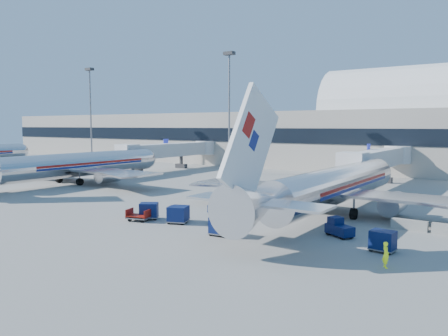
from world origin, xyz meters
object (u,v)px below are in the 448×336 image
Objects in this scene: barrier_near at (409,225)px; tug_right at (339,228)px; tug_left at (218,207)px; tug_lead at (221,216)px; jetbridge_near at (380,159)px; cart_train_c at (149,211)px; mast_west at (229,95)px; jetbridge_mid at (174,150)px; cart_train_a at (178,214)px; ramp_worker at (386,255)px; airliner_mid at (74,165)px; airliner_main at (332,186)px; cart_train_b at (180,213)px; cart_solo_near at (221,226)px; cart_open_red at (139,217)px; mast_far_west at (90,101)px; cart_solo_far at (383,240)px.

barrier_near is 7.06m from tug_right.
tug_lead is at bearing -136.99° from tug_left.
cart_train_c is at bearing -106.39° from jetbridge_near.
barrier_near is 1.10× the size of tug_lead.
mast_west is 40.17m from tug_left.
jetbridge_mid reaches higher than cart_train_a.
jetbridge_mid is at bearing 50.79° from tug_left.
airliner_mid is at bearing 38.65° from ramp_worker.
jetbridge_mid is 10.39× the size of tug_right.
tug_right reaches higher than barrier_near.
airliner_main reaches higher than jetbridge_near.
jetbridge_near reaches higher than barrier_near.
airliner_mid is 1.35× the size of jetbridge_near.
tug_lead is 4.05m from cart_train_a.
mast_west reaches higher than cart_train_b.
cart_solo_near is at bearing -56.65° from mast_west.
tug_right reaches higher than tug_left.
ramp_worker is at bearing -45.43° from mast_west.
tug_left is 1.12× the size of cart_train_a.
ramp_worker is at bearing -84.95° from barrier_near.
tug_lead reaches higher than barrier_near.
mast_west is 48.72m from cart_solo_near.
cart_train_c reaches higher than tug_left.
cart_open_red is (-21.94, -10.92, -0.05)m from barrier_near.
cart_open_red is 22.99m from ramp_worker.
ramp_worker is (19.71, -2.85, 0.06)m from cart_train_b.
barrier_near is (78.00, -28.00, -14.34)m from mast_far_west.
tug_lead is 1.47× the size of cart_solo_far.
cart_train_b is at bearing -154.85° from barrier_near.
cart_train_b is at bearing -48.10° from jetbridge_mid.
jetbridge_mid is 27.82m from mast_far_west.
mast_west is 43.83m from cart_train_b.
mast_far_west is 12.17× the size of cart_solo_far.
airliner_mid is 17.25× the size of cart_train_a.
cart_solo_far is at bearing -38.81° from tug_lead.
mast_far_west is 8.54× the size of tug_right.
cart_train_a reaches higher than cart_solo_near.
cart_open_red is at bearing 178.91° from cart_train_a.
tug_left is 18.22m from cart_solo_far.
airliner_main is at bearing -30.64° from jetbridge_mid.
mast_far_west is 69.50m from tug_left.
cart_solo_near is 1.10× the size of ramp_worker.
ramp_worker is at bearing -57.42° from airliner_main.
airliner_mid is 30.87m from cart_train_c.
tug_left is at bearing -160.02° from tug_right.
cart_solo_far is (52.30, -36.88, -3.11)m from jetbridge_mid.
ramp_worker is at bearing -37.11° from jetbridge_mid.
cart_open_red is (30.46, -39.73, -3.53)m from jetbridge_mid.
tug_right is 1.56× the size of ramp_worker.
airliner_mid is 50.12m from barrier_near.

